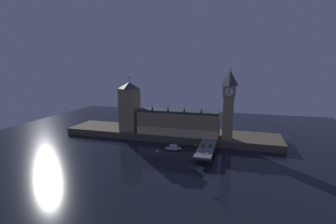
{
  "coord_description": "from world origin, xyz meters",
  "views": [
    {
      "loc": [
        68.3,
        -198.11,
        72.61
      ],
      "look_at": [
        4.15,
        20.0,
        30.37
      ],
      "focal_mm": 26.0,
      "sensor_mm": 36.0,
      "label": 1
    }
  ],
  "objects_px": {
    "car_northbound_lead": "(203,146)",
    "pedestrian_mid_walk": "(214,147)",
    "car_southbound_trail": "(210,146)",
    "boat_upstream": "(173,148)",
    "pedestrian_near_rail": "(196,152)",
    "street_lamp_near": "(196,148)",
    "street_lamp_mid": "(214,144)",
    "clock_tower": "(229,102)",
    "car_northbound_trail": "(202,149)",
    "pedestrian_far_rail": "(201,143)",
    "car_southbound_lead": "(208,152)",
    "victoria_tower": "(130,106)"
  },
  "relations": [
    {
      "from": "car_southbound_lead",
      "to": "pedestrian_mid_walk",
      "type": "bearing_deg",
      "value": 77.35
    },
    {
      "from": "car_northbound_lead",
      "to": "car_southbound_trail",
      "type": "distance_m",
      "value": 5.87
    },
    {
      "from": "pedestrian_mid_walk",
      "to": "street_lamp_mid",
      "type": "relative_size",
      "value": 0.27
    },
    {
      "from": "pedestrian_mid_walk",
      "to": "car_northbound_trail",
      "type": "bearing_deg",
      "value": -142.94
    },
    {
      "from": "car_northbound_lead",
      "to": "pedestrian_mid_walk",
      "type": "distance_m",
      "value": 8.87
    },
    {
      "from": "car_southbound_trail",
      "to": "victoria_tower",
      "type": "bearing_deg",
      "value": 160.2
    },
    {
      "from": "car_southbound_trail",
      "to": "boat_upstream",
      "type": "height_order",
      "value": "car_southbound_trail"
    },
    {
      "from": "victoria_tower",
      "to": "pedestrian_near_rail",
      "type": "xyz_separation_m",
      "value": [
        79.06,
        -50.4,
        -24.28
      ]
    },
    {
      "from": "street_lamp_near",
      "to": "pedestrian_near_rail",
      "type": "bearing_deg",
      "value": -50.96
    },
    {
      "from": "street_lamp_mid",
      "to": "boat_upstream",
      "type": "height_order",
      "value": "street_lamp_mid"
    },
    {
      "from": "car_southbound_trail",
      "to": "pedestrian_mid_walk",
      "type": "distance_m",
      "value": 3.33
    },
    {
      "from": "street_lamp_near",
      "to": "clock_tower",
      "type": "bearing_deg",
      "value": 64.76
    },
    {
      "from": "clock_tower",
      "to": "car_southbound_trail",
      "type": "distance_m",
      "value": 45.18
    },
    {
      "from": "boat_upstream",
      "to": "car_northbound_lead",
      "type": "bearing_deg",
      "value": -5.2
    },
    {
      "from": "street_lamp_mid",
      "to": "car_northbound_lead",
      "type": "bearing_deg",
      "value": 160.75
    },
    {
      "from": "pedestrian_near_rail",
      "to": "street_lamp_mid",
      "type": "height_order",
      "value": "street_lamp_mid"
    },
    {
      "from": "victoria_tower",
      "to": "car_northbound_lead",
      "type": "distance_m",
      "value": 91.37
    },
    {
      "from": "car_southbound_trail",
      "to": "street_lamp_near",
      "type": "xyz_separation_m",
      "value": [
        -9.19,
        -18.27,
        3.61
      ]
    },
    {
      "from": "pedestrian_near_rail",
      "to": "pedestrian_mid_walk",
      "type": "distance_m",
      "value": 20.79
    },
    {
      "from": "pedestrian_near_rail",
      "to": "boat_upstream",
      "type": "relative_size",
      "value": 0.12
    },
    {
      "from": "victoria_tower",
      "to": "car_southbound_lead",
      "type": "xyz_separation_m",
      "value": [
        87.85,
        -46.27,
        -24.61
      ]
    },
    {
      "from": "car_northbound_trail",
      "to": "pedestrian_far_rail",
      "type": "xyz_separation_m",
      "value": [
        -2.93,
        14.7,
        0.18
      ]
    },
    {
      "from": "car_northbound_lead",
      "to": "street_lamp_near",
      "type": "xyz_separation_m",
      "value": [
        -3.33,
        -17.93,
        3.66
      ]
    },
    {
      "from": "car_southbound_lead",
      "to": "pedestrian_near_rail",
      "type": "height_order",
      "value": "pedestrian_near_rail"
    },
    {
      "from": "victoria_tower",
      "to": "street_lamp_near",
      "type": "bearing_deg",
      "value": -32.39
    },
    {
      "from": "car_northbound_trail",
      "to": "street_lamp_near",
      "type": "xyz_separation_m",
      "value": [
        -3.33,
        -10.05,
        3.7
      ]
    },
    {
      "from": "pedestrian_mid_walk",
      "to": "boat_upstream",
      "type": "height_order",
      "value": "pedestrian_mid_walk"
    },
    {
      "from": "car_northbound_trail",
      "to": "street_lamp_mid",
      "type": "xyz_separation_m",
      "value": [
        9.19,
        4.67,
        3.11
      ]
    },
    {
      "from": "pedestrian_near_rail",
      "to": "pedestrian_mid_walk",
      "type": "bearing_deg",
      "value": 55.71
    },
    {
      "from": "car_northbound_trail",
      "to": "victoria_tower",
      "type": "bearing_deg",
      "value": 154.07
    },
    {
      "from": "pedestrian_far_rail",
      "to": "boat_upstream",
      "type": "distance_m",
      "value": 24.83
    },
    {
      "from": "car_northbound_lead",
      "to": "pedestrian_far_rail",
      "type": "height_order",
      "value": "pedestrian_far_rail"
    },
    {
      "from": "street_lamp_mid",
      "to": "boat_upstream",
      "type": "xyz_separation_m",
      "value": [
        -35.83,
        5.63,
        -8.86
      ]
    },
    {
      "from": "car_southbound_lead",
      "to": "car_southbound_trail",
      "type": "relative_size",
      "value": 0.98
    },
    {
      "from": "car_southbound_trail",
      "to": "street_lamp_mid",
      "type": "distance_m",
      "value": 5.73
    },
    {
      "from": "car_northbound_trail",
      "to": "car_southbound_lead",
      "type": "height_order",
      "value": "same"
    },
    {
      "from": "street_lamp_near",
      "to": "street_lamp_mid",
      "type": "xyz_separation_m",
      "value": [
        12.51,
        14.72,
        -0.58
      ]
    },
    {
      "from": "pedestrian_far_rail",
      "to": "street_lamp_near",
      "type": "height_order",
      "value": "street_lamp_near"
    },
    {
      "from": "car_northbound_trail",
      "to": "car_southbound_trail",
      "type": "distance_m",
      "value": 10.1
    },
    {
      "from": "pedestrian_mid_walk",
      "to": "street_lamp_mid",
      "type": "height_order",
      "value": "street_lamp_mid"
    },
    {
      "from": "pedestrian_mid_walk",
      "to": "street_lamp_near",
      "type": "xyz_separation_m",
      "value": [
        -12.11,
        -16.68,
        3.51
      ]
    },
    {
      "from": "pedestrian_near_rail",
      "to": "pedestrian_far_rail",
      "type": "height_order",
      "value": "pedestrian_near_rail"
    },
    {
      "from": "clock_tower",
      "to": "car_southbound_lead",
      "type": "relative_size",
      "value": 15.82
    },
    {
      "from": "car_northbound_lead",
      "to": "clock_tower",
      "type": "bearing_deg",
      "value": 56.77
    },
    {
      "from": "clock_tower",
      "to": "pedestrian_far_rail",
      "type": "relative_size",
      "value": 41.21
    },
    {
      "from": "street_lamp_near",
      "to": "street_lamp_mid",
      "type": "distance_m",
      "value": 19.33
    },
    {
      "from": "pedestrian_near_rail",
      "to": "street_lamp_near",
      "type": "xyz_separation_m",
      "value": [
        -0.4,
        0.49,
        3.37
      ]
    },
    {
      "from": "car_southbound_lead",
      "to": "pedestrian_far_rail",
      "type": "bearing_deg",
      "value": 112.6
    },
    {
      "from": "car_northbound_lead",
      "to": "car_southbound_lead",
      "type": "bearing_deg",
      "value": -67.72
    },
    {
      "from": "pedestrian_near_rail",
      "to": "clock_tower",
      "type": "bearing_deg",
      "value": 65.41
    }
  ]
}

